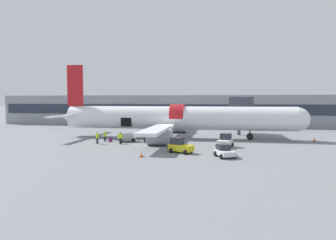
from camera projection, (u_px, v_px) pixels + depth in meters
name	position (u px, v px, depth m)	size (l,w,h in m)	color
ground_plane	(171.00, 142.00, 43.35)	(500.00, 500.00, 0.00)	slate
terminal_strip	(192.00, 110.00, 74.71)	(94.12, 13.48, 7.20)	gray
jet_bridge_stub	(240.00, 108.00, 51.04)	(3.78, 9.22, 6.57)	#4C4C51
airplane	(174.00, 119.00, 47.53)	(39.90, 30.86, 11.91)	white
baggage_tug_lead	(180.00, 147.00, 34.44)	(3.19, 2.48, 1.73)	yellow
baggage_tug_mid	(225.00, 152.00, 31.83)	(2.49, 2.93, 1.34)	silver
baggage_tug_rear	(225.00, 141.00, 38.58)	(2.39, 3.08, 1.75)	silver
baggage_cart_loading	(127.00, 138.00, 43.65)	(3.56, 2.63, 1.12)	#999BA0
ground_crew_loader_a	(97.00, 137.00, 41.65)	(0.42, 0.58, 1.68)	#2D2D33
ground_crew_loader_b	(105.00, 136.00, 43.93)	(0.49, 0.49, 1.54)	black
ground_crew_driver	(145.00, 136.00, 42.50)	(0.57, 0.60, 1.82)	#2D2D33
ground_crew_supervisor	(120.00, 138.00, 41.19)	(0.59, 0.40, 1.70)	black
suitcase_on_tarmac_upright	(110.00, 140.00, 43.49)	(0.53, 0.33, 0.68)	#721951
safety_cone_nose	(315.00, 140.00, 43.72)	(0.49, 0.49, 0.65)	black
safety_cone_engine_left	(141.00, 154.00, 31.91)	(0.48, 0.48, 0.67)	black
safety_cone_wingtip	(179.00, 144.00, 39.49)	(0.62, 0.62, 0.64)	black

